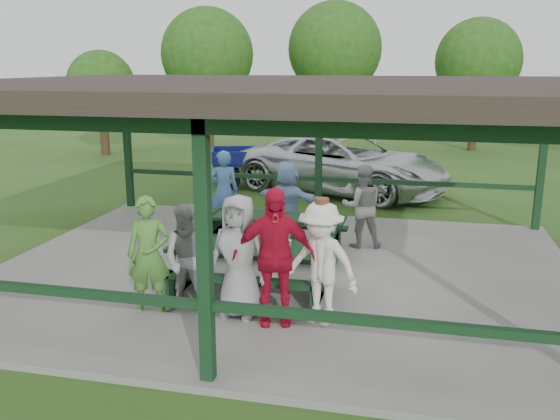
% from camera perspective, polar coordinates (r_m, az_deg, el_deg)
% --- Properties ---
extents(ground, '(90.00, 90.00, 0.00)m').
position_cam_1_polar(ground, '(10.46, 0.21, -6.24)').
color(ground, '#2C5119').
rests_on(ground, ground).
extents(concrete_slab, '(10.00, 8.00, 0.10)m').
position_cam_1_polar(concrete_slab, '(10.44, 0.21, -5.98)').
color(concrete_slab, slate).
rests_on(concrete_slab, ground).
extents(pavilion_structure, '(10.60, 8.60, 3.24)m').
position_cam_1_polar(pavilion_structure, '(9.83, 0.22, 11.37)').
color(pavilion_structure, black).
rests_on(pavilion_structure, concrete_slab).
extents(picnic_table_near, '(2.55, 1.39, 0.75)m').
position_cam_1_polar(picnic_table_near, '(9.23, -2.89, -5.28)').
color(picnic_table_near, black).
rests_on(picnic_table_near, concrete_slab).
extents(picnic_table_far, '(2.65, 1.39, 0.75)m').
position_cam_1_polar(picnic_table_far, '(11.10, -0.59, -1.92)').
color(picnic_table_far, black).
rests_on(picnic_table_far, concrete_slab).
extents(table_setting, '(2.23, 0.45, 0.10)m').
position_cam_1_polar(table_setting, '(9.14, -2.37, -3.40)').
color(table_setting, white).
rests_on(table_setting, picnic_table_near).
extents(contestant_green, '(0.70, 0.54, 1.70)m').
position_cam_1_polar(contestant_green, '(8.69, -12.51, -4.22)').
color(contestant_green, '#4C8834').
rests_on(contestant_green, concrete_slab).
extents(contestant_grey_left, '(0.82, 0.65, 1.61)m').
position_cam_1_polar(contestant_grey_left, '(8.50, -8.69, -4.75)').
color(contestant_grey_left, gray).
rests_on(contestant_grey_left, concrete_slab).
extents(contestant_grey_mid, '(0.92, 0.66, 1.77)m').
position_cam_1_polar(contestant_grey_mid, '(8.32, -3.99, -4.48)').
color(contestant_grey_mid, gray).
rests_on(contestant_grey_mid, concrete_slab).
extents(contestant_red, '(1.20, 0.73, 1.92)m').
position_cam_1_polar(contestant_red, '(8.07, -0.61, -4.48)').
color(contestant_red, red).
rests_on(contestant_red, concrete_slab).
extents(contestant_white_fedora, '(1.25, 0.95, 1.78)m').
position_cam_1_polar(contestant_white_fedora, '(8.09, 3.96, -5.16)').
color(contestant_white_fedora, white).
rests_on(contestant_white_fedora, concrete_slab).
extents(spectator_lblue, '(1.58, 0.94, 1.62)m').
position_cam_1_polar(spectator_lblue, '(11.92, 0.79, 0.85)').
color(spectator_lblue, '#94B3E4').
rests_on(spectator_lblue, concrete_slab).
extents(spectator_blue, '(0.75, 0.63, 1.74)m').
position_cam_1_polar(spectator_blue, '(12.64, -5.44, 1.83)').
color(spectator_blue, '#436FB0').
rests_on(spectator_blue, concrete_slab).
extents(spectator_grey, '(0.91, 0.78, 1.63)m').
position_cam_1_polar(spectator_grey, '(11.59, 7.91, 0.37)').
color(spectator_grey, '#98999B').
rests_on(spectator_grey, concrete_slab).
extents(pickup_truck, '(6.58, 4.66, 1.67)m').
position_cam_1_polar(pickup_truck, '(17.02, 6.10, 4.46)').
color(pickup_truck, silver).
rests_on(pickup_truck, ground).
extents(farm_trailer, '(3.50, 2.16, 1.22)m').
position_cam_1_polar(farm_trailer, '(17.92, -2.35, 4.26)').
color(farm_trailer, navy).
rests_on(farm_trailer, ground).
extents(tree_far_left, '(3.74, 3.74, 5.85)m').
position_cam_1_polar(tree_far_left, '(25.01, -7.02, 14.62)').
color(tree_far_left, '#302213').
rests_on(tree_far_left, ground).
extents(tree_left, '(3.97, 3.97, 6.20)m').
position_cam_1_polar(tree_left, '(26.16, 5.30, 15.15)').
color(tree_left, '#302213').
rests_on(tree_left, ground).
extents(tree_mid, '(3.50, 3.50, 5.46)m').
position_cam_1_polar(tree_mid, '(26.48, 18.54, 13.41)').
color(tree_mid, '#302213').
rests_on(tree_mid, ground).
extents(tree_edge_left, '(2.65, 2.65, 4.14)m').
position_cam_1_polar(tree_edge_left, '(25.00, -16.86, 11.47)').
color(tree_edge_left, '#302213').
rests_on(tree_edge_left, ground).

